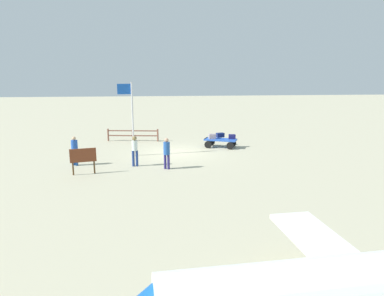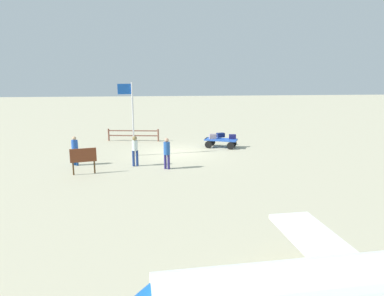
# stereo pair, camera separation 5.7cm
# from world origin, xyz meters

# --- Properties ---
(ground_plane) EXTENTS (120.00, 120.00, 0.00)m
(ground_plane) POSITION_xyz_m (0.00, 0.00, 0.00)
(ground_plane) COLOR #B8B293
(luggage_cart) EXTENTS (2.37, 1.77, 0.60)m
(luggage_cart) POSITION_xyz_m (-3.16, -1.33, 0.44)
(luggage_cart) COLOR blue
(luggage_cart) RESTS_ON ground
(suitcase_navy) EXTENTS (0.47, 0.35, 0.34)m
(suitcase_navy) POSITION_xyz_m (-2.62, -1.43, 0.77)
(suitcase_navy) COLOR gray
(suitcase_navy) RESTS_ON luggage_cart
(suitcase_grey) EXTENTS (0.60, 0.45, 0.30)m
(suitcase_grey) POSITION_xyz_m (-3.28, -2.00, 0.75)
(suitcase_grey) COLOR navy
(suitcase_grey) RESTS_ON luggage_cart
(suitcase_dark) EXTENTS (0.49, 0.34, 0.31)m
(suitcase_dark) POSITION_xyz_m (-3.97, -1.25, 0.76)
(suitcase_dark) COLOR navy
(suitcase_dark) RESTS_ON luggage_cart
(worker_lead) EXTENTS (0.34, 0.31, 1.69)m
(worker_lead) POSITION_xyz_m (2.46, 3.09, 0.98)
(worker_lead) COLOR navy
(worker_lead) RESTS_ON ground
(worker_trailing) EXTENTS (0.47, 0.47, 1.68)m
(worker_trailing) POSITION_xyz_m (0.75, 3.87, 0.98)
(worker_trailing) COLOR navy
(worker_trailing) RESTS_ON ground
(worker_supervisor) EXTENTS (0.49, 0.49, 1.64)m
(worker_supervisor) POSITION_xyz_m (5.78, 2.55, 0.95)
(worker_supervisor) COLOR navy
(worker_supervisor) RESTS_ON ground
(airplane_near) EXTENTS (8.52, 6.51, 3.00)m
(airplane_near) POSITION_xyz_m (-2.04, 16.69, 1.13)
(airplane_near) COLOR white
(airplane_near) RESTS_ON ground
(flagpole) EXTENTS (0.90, 0.19, 4.52)m
(flagpole) POSITION_xyz_m (2.78, 0.51, 2.72)
(flagpole) COLOR silver
(flagpole) RESTS_ON ground
(signboard) EXTENTS (1.27, 0.35, 1.33)m
(signboard) POSITION_xyz_m (4.98, 4.39, 0.90)
(signboard) COLOR #4C3319
(signboard) RESTS_ON ground
(wooden_fence) EXTENTS (3.87, 0.72, 0.93)m
(wooden_fence) POSITION_xyz_m (2.97, -4.38, 0.54)
(wooden_fence) COLOR brown
(wooden_fence) RESTS_ON ground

